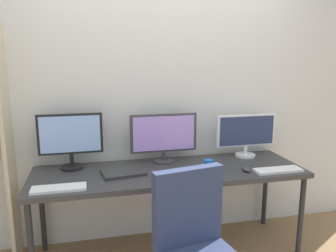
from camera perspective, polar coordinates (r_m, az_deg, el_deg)
name	(u,v)px	position (r m, az deg, el deg)	size (l,w,h in m)	color
wall_back	(159,95)	(3.00, -1.61, 5.33)	(4.56, 0.10, 2.60)	silver
desk	(169,176)	(2.74, 0.24, -8.44)	(2.16, 0.68, 0.74)	#333333
monitor_left	(71,138)	(2.80, -16.16, -1.92)	(0.51, 0.18, 0.45)	black
monitor_center	(164,136)	(2.86, -0.74, -1.66)	(0.57, 0.18, 0.42)	#38383D
monitor_right	(246,133)	(3.11, 13.08, -1.19)	(0.56, 0.18, 0.38)	silver
keyboard_left	(59,188)	(2.45, -17.98, -10.02)	(0.37, 0.13, 0.02)	silver
keyboard_center	(177,179)	(2.51, 1.47, -8.89)	(0.36, 0.13, 0.02)	black
keyboard_right	(278,170)	(2.83, 18.12, -7.11)	(0.38, 0.13, 0.02)	silver
computer_mouse	(246,169)	(2.76, 13.07, -7.13)	(0.06, 0.10, 0.03)	#38383D
laptop_closed	(123,172)	(2.65, -7.55, -7.80)	(0.32, 0.22, 0.02)	#2D2D2D
coffee_mug	(209,165)	(2.72, 6.95, -6.59)	(0.11, 0.08, 0.09)	blue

